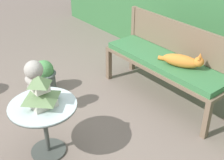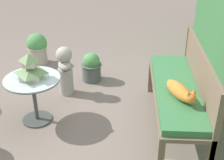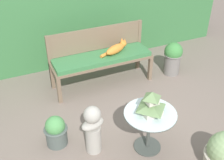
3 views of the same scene
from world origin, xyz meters
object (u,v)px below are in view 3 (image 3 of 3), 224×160
Objects in this scene: patio_table at (150,121)px; pagoda_birdhouse at (151,104)px; garden_bust at (93,129)px; potted_plant_bench_right at (173,57)px; garden_bench at (102,59)px; cat at (116,48)px; potted_plant_table_near at (56,131)px.

pagoda_birdhouse is at bearing 180.00° from patio_table.
patio_table is at bearing -34.21° from garden_bust.
potted_plant_bench_right is (1.97, 1.17, -0.03)m from garden_bust.
pagoda_birdhouse is 0.45× the size of garden_bust.
patio_table is 2.08× the size of pagoda_birdhouse.
cat is (0.25, -0.00, 0.15)m from garden_bench.
garden_bust is at bearing -37.39° from potted_plant_table_near.
patio_table is at bearing -124.72° from cat.
garden_bench is 1.54m from garden_bust.
pagoda_birdhouse reaches higher than cat.
cat is 1.65m from patio_table.
garden_bust is 1.13× the size of potted_plant_bench_right.
garden_bench is 2.45× the size of garden_bust.
cat reaches higher than potted_plant_bench_right.
potted_plant_table_near is (-1.09, -1.07, -0.26)m from garden_bench.
pagoda_birdhouse is 0.50× the size of potted_plant_bench_right.
potted_plant_table_near is (-1.05, 0.54, -0.23)m from patio_table.
pagoda_birdhouse is at bearing -124.72° from cat.
cat is 0.83× the size of patio_table.
potted_plant_bench_right is (1.28, -0.20, -0.14)m from garden_bench.
patio_table reaches higher than garden_bench.
cat is 1.68m from garden_bust.
garden_bench is 0.30m from cat.
pagoda_birdhouse is 1.97m from potted_plant_bench_right.
cat is 1.76m from potted_plant_table_near.
cat reaches higher than garden_bench.
cat is 1.23× the size of potted_plant_table_near.
pagoda_birdhouse is (-0.30, -1.61, 0.07)m from cat.
garden_bust is 0.52m from potted_plant_table_near.
garden_bust is (-0.65, 0.24, -0.34)m from pagoda_birdhouse.
cat is at bearing 79.56° from pagoda_birdhouse.
potted_plant_bench_right reaches higher than patio_table.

